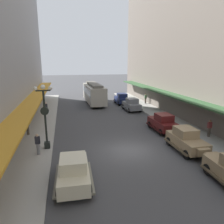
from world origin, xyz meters
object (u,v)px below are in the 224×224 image
object	(u,v)px
parked_car_3	(163,122)
parked_car_5	(187,139)
parked_car_2	(122,98)
pedestrian_4	(209,128)
parked_car_4	(132,104)
parked_car_1	(74,170)
fire_hydrant	(167,120)
pedestrian_3	(38,144)
lamp_post_with_clock	(45,114)
pedestrian_1	(146,98)
pedestrian_2	(28,126)
streetcar	(94,93)
pedestrian_0	(46,108)

from	to	relation	value
parked_car_3	parked_car_5	distance (m)	4.96
parked_car_2	pedestrian_4	bearing A→B (deg)	-78.34
parked_car_5	parked_car_4	bearing A→B (deg)	89.49
parked_car_1	parked_car_3	size ratio (longest dim) A/B	1.01
fire_hydrant	pedestrian_3	bearing A→B (deg)	-158.15
lamp_post_with_clock	pedestrian_3	distance (m)	2.36
lamp_post_with_clock	pedestrian_1	world-z (taller)	lamp_post_with_clock
pedestrian_3	pedestrian_2	bearing A→B (deg)	106.61
parked_car_3	pedestrian_1	xyz separation A→B (m)	(3.50, 13.51, 0.07)
fire_hydrant	pedestrian_1	xyz separation A→B (m)	(2.05, 11.57, 0.45)
parked_car_5	pedestrian_3	size ratio (longest dim) A/B	2.60
parked_car_1	streetcar	distance (m)	24.28
pedestrian_0	fire_hydrant	bearing A→B (deg)	-28.58
lamp_post_with_clock	pedestrian_4	xyz separation A→B (m)	(14.56, -0.64, -2.00)
pedestrian_0	parked_car_5	bearing A→B (deg)	-50.46
parked_car_3	parked_car_4	bearing A→B (deg)	91.35
parked_car_3	parked_car_4	size ratio (longest dim) A/B	1.00
parked_car_5	pedestrian_2	xyz separation A→B (m)	(-12.96, 6.39, 0.07)
lamp_post_with_clock	pedestrian_2	bearing A→B (deg)	118.41
pedestrian_0	pedestrian_3	bearing A→B (deg)	-88.66
parked_car_3	parked_car_4	world-z (taller)	same
parked_car_2	streetcar	size ratio (longest dim) A/B	0.44
parked_car_5	pedestrian_0	size ratio (longest dim) A/B	2.60
parked_car_2	parked_car_3	xyz separation A→B (m)	(0.34, -14.58, 0.00)
parked_car_4	lamp_post_with_clock	xyz separation A→B (m)	(-11.07, -11.88, 2.04)
parked_car_5	pedestrian_0	bearing A→B (deg)	129.54
parked_car_1	parked_car_5	world-z (taller)	same
streetcar	lamp_post_with_clock	world-z (taller)	lamp_post_with_clock
pedestrian_1	parked_car_4	bearing A→B (deg)	-133.62
pedestrian_0	parked_car_2	bearing A→B (deg)	23.82
parked_car_4	pedestrian_0	bearing A→B (deg)	-178.86
parked_car_4	pedestrian_1	xyz separation A→B (m)	(3.73, 3.91, 0.07)
parked_car_4	pedestrian_2	size ratio (longest dim) A/B	2.57
fire_hydrant	pedestrian_1	size ratio (longest dim) A/B	0.49
lamp_post_with_clock	pedestrian_3	size ratio (longest dim) A/B	3.15
pedestrian_0	pedestrian_2	bearing A→B (deg)	-98.27
streetcar	pedestrian_1	world-z (taller)	streetcar
parked_car_3	fire_hydrant	bearing A→B (deg)	53.02
parked_car_1	pedestrian_3	size ratio (longest dim) A/B	2.63
streetcar	parked_car_2	bearing A→B (deg)	-16.88
pedestrian_1	pedestrian_0	bearing A→B (deg)	-165.15
parked_car_1	pedestrian_3	distance (m)	5.10
streetcar	lamp_post_with_clock	distance (m)	19.37
pedestrian_2	parked_car_1	bearing A→B (deg)	-67.42
parked_car_5	lamp_post_with_clock	xyz separation A→B (m)	(-10.94, 2.66, 2.04)
fire_hydrant	pedestrian_0	size ratio (longest dim) A/B	0.50
lamp_post_with_clock	parked_car_5	bearing A→B (deg)	-13.65
parked_car_3	parked_car_4	xyz separation A→B (m)	(-0.23, 9.60, 0.00)
pedestrian_0	pedestrian_2	size ratio (longest dim) A/B	0.98
parked_car_1	pedestrian_3	world-z (taller)	parked_car_1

